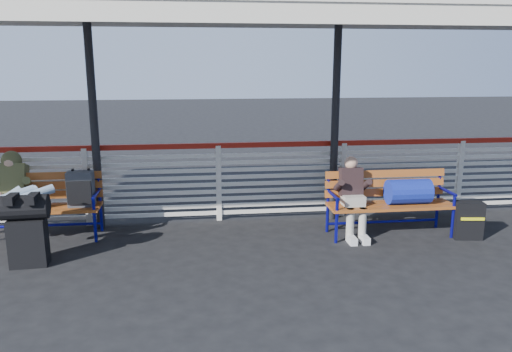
{
  "coord_description": "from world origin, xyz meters",
  "views": [
    {
      "loc": [
        -0.37,
        -5.71,
        2.43
      ],
      "look_at": [
        0.48,
        1.0,
        0.9
      ],
      "focal_mm": 35.0,
      "sensor_mm": 36.0,
      "label": 1
    }
  ],
  "objects": [
    {
      "name": "ground",
      "position": [
        0.0,
        0.0,
        0.0
      ],
      "size": [
        60.0,
        60.0,
        0.0
      ],
      "primitive_type": "plane",
      "color": "black",
      "rests_on": "ground"
    },
    {
      "name": "luggage_stack",
      "position": [
        -2.41,
        0.36,
        0.49
      ],
      "size": [
        0.56,
        0.34,
        0.9
      ],
      "rotation": [
        0.0,
        0.0,
        0.06
      ],
      "color": "black",
      "rests_on": "ground"
    },
    {
      "name": "bench_left",
      "position": [
        -2.38,
        1.38,
        0.61
      ],
      "size": [
        1.8,
        0.56,
        0.96
      ],
      "color": "#A94920",
      "rests_on": "ground"
    },
    {
      "name": "bench_right",
      "position": [
        2.54,
        0.91,
        0.6
      ],
      "size": [
        1.8,
        0.56,
        0.92
      ],
      "color": "#A94920",
      "rests_on": "ground"
    },
    {
      "name": "canopy",
      "position": [
        -0.0,
        0.87,
        3.04
      ],
      "size": [
        12.6,
        3.6,
        3.16
      ],
      "color": "silver",
      "rests_on": "ground"
    },
    {
      "name": "suitcase_side",
      "position": [
        3.45,
        0.6,
        0.27
      ],
      "size": [
        0.41,
        0.28,
        0.54
      ],
      "rotation": [
        0.0,
        0.0,
        -0.14
      ],
      "color": "black",
      "rests_on": "ground"
    },
    {
      "name": "traveler_man",
      "position": [
        -2.76,
        1.04,
        0.73
      ],
      "size": [
        0.94,
        1.64,
        0.77
      ],
      "color": "#8EA4C0",
      "rests_on": "ground"
    },
    {
      "name": "fence",
      "position": [
        0.0,
        1.9,
        0.66
      ],
      "size": [
        12.08,
        0.08,
        1.24
      ],
      "color": "silver",
      "rests_on": "ground"
    },
    {
      "name": "companion_person",
      "position": [
        1.85,
        0.9,
        0.6
      ],
      "size": [
        0.32,
        0.66,
        1.15
      ],
      "color": "#A8A498",
      "rests_on": "ground"
    }
  ]
}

